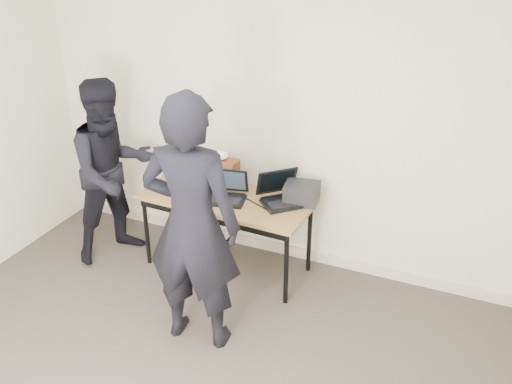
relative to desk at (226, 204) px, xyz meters
The scene contains 13 objects.
room 1.96m from the desk, 81.20° to the right, with size 4.60×4.60×2.80m.
desk is the anchor object (origin of this frame).
laptop_beige 0.47m from the desk, behind, with size 0.44×0.43×0.28m.
laptop_center 0.12m from the desk, 15.20° to the right, with size 0.37×0.36×0.24m.
laptop_right 0.50m from the desk, 15.42° to the left, with size 0.50×0.50×0.26m.
leather_satchel 0.34m from the desk, 128.21° to the left, with size 0.36×0.18×0.25m.
tissue 0.44m from the desk, 122.81° to the left, with size 0.13×0.10×0.08m, color white.
equipment_box 0.67m from the desk, 16.93° to the left, with size 0.29×0.24×0.17m, color black.
power_brick 0.29m from the desk, 142.56° to the right, with size 0.08×0.05×0.03m, color black.
cables 0.12m from the desk, 149.01° to the right, with size 1.01×0.30×0.01m.
person_typist 1.00m from the desk, 77.90° to the right, with size 0.72×0.47×1.97m, color black.
person_observer 1.08m from the desk, behind, with size 0.83×0.64×1.70m, color black.
baseboard 0.79m from the desk, 55.98° to the left, with size 4.50×0.03×0.10m, color #BDB29D.
Camera 1 is at (1.71, -2.11, 2.99)m, focal length 40.00 mm.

